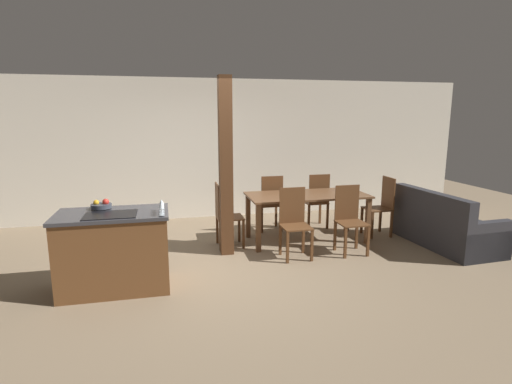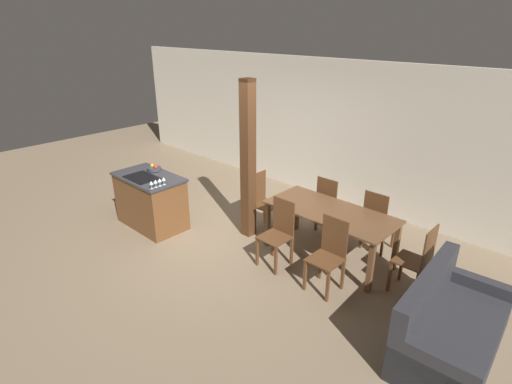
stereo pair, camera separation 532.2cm
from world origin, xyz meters
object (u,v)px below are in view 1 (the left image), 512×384
kitchen_island (115,251)px  dining_table (307,200)px  wine_glass_near (162,207)px  dining_chair_head_end (225,214)px  wine_glass_end (162,202)px  couch (445,228)px  wine_glass_far (162,204)px  fruit_bowl (101,205)px  dining_chair_near_left (294,222)px  dining_chair_foot_end (382,205)px  timber_post (226,168)px  dining_chair_near_right (350,218)px  wine_glass_middle (162,205)px  dining_chair_far_left (270,202)px  dining_chair_far_right (317,200)px

kitchen_island → dining_table: 3.08m
wine_glass_near → dining_chair_head_end: bearing=58.8°
wine_glass_end → couch: size_ratio=0.08×
wine_glass_far → dining_chair_head_end: size_ratio=0.13×
fruit_bowl → dining_chair_near_left: fruit_bowl is taller
wine_glass_end → dining_chair_head_end: bearing=54.6°
dining_chair_near_left → dining_chair_foot_end: (1.76, 0.66, 0.00)m
kitchen_island → timber_post: bearing=32.0°
fruit_bowl → wine_glass_far: (0.70, -0.36, 0.06)m
dining_chair_near_right → dining_chair_foot_end: bearing=36.0°
wine_glass_far → wine_glass_end: (0.00, 0.08, 0.00)m
dining_chair_near_right → wine_glass_near: bearing=-162.1°
dining_chair_near_right → dining_chair_foot_end: 1.12m
dining_chair_near_left → couch: dining_chair_near_left is taller
wine_glass_middle → dining_chair_foot_end: bearing=22.0°
wine_glass_end → dining_chair_near_right: bearing=13.4°
dining_chair_far_left → couch: dining_chair_far_left is taller
wine_glass_far → dining_table: bearing=31.3°
fruit_bowl → couch: 5.01m
dining_chair_near_left → dining_chair_near_right: same height
wine_glass_far → timber_post: bearing=49.5°
wine_glass_middle → timber_post: bearing=51.4°
wine_glass_middle → dining_chair_far_left: 2.83m
couch → timber_post: bearing=79.8°
wine_glass_far → dining_chair_head_end: bearing=56.1°
dining_chair_far_right → couch: size_ratio=0.60×
wine_glass_end → dining_chair_head_end: (0.92, 1.30, -0.51)m
wine_glass_far → wine_glass_near: bearing=-90.0°
dining_table → dining_chair_near_left: size_ratio=1.92×
wine_glass_end → dining_chair_far_left: wine_glass_end is taller
timber_post → wine_glass_near: bearing=-126.8°
dining_chair_far_left → dining_table: bearing=123.2°
fruit_bowl → dining_table: bearing=18.9°
kitchen_island → couch: bearing=5.9°
dining_chair_near_right → dining_chair_far_right: size_ratio=1.00×
wine_glass_far → couch: 4.37m
kitchen_island → dining_chair_far_left: size_ratio=1.27×
dining_table → timber_post: size_ratio=0.75×
dining_chair_near_right → fruit_bowl: bearing=-174.0°
wine_glass_far → dining_chair_foot_end: (3.59, 1.37, -0.51)m
kitchen_island → dining_chair_foot_end: bearing=16.5°
kitchen_island → dining_chair_foot_end: (4.15, 1.23, 0.05)m
wine_glass_end → dining_chair_far_left: (1.83, 1.95, -0.51)m
dining_chair_near_right → couch: (1.58, -0.08, -0.23)m
wine_glass_middle → dining_chair_head_end: 1.79m
kitchen_island → dining_chair_head_end: 1.92m
kitchen_island → dining_table: (2.81, 1.23, 0.20)m
wine_glass_middle → kitchen_island: bearing=158.6°
wine_glass_middle → dining_chair_near_left: 2.06m
fruit_bowl → dining_chair_near_left: bearing=8.0°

